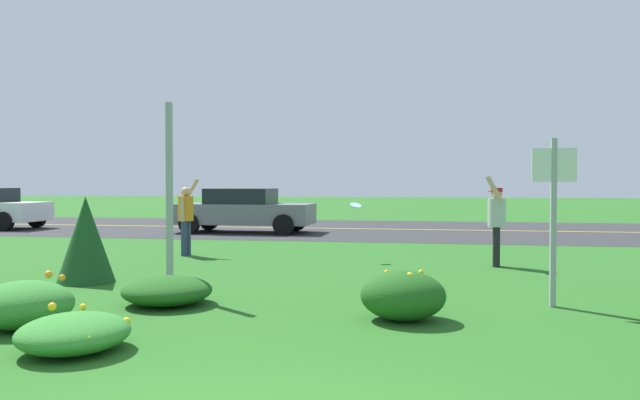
{
  "coord_description": "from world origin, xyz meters",
  "views": [
    {
      "loc": [
        1.23,
        -3.35,
        1.63
      ],
      "look_at": [
        -0.78,
        7.61,
        1.33
      ],
      "focal_mm": 35.2,
      "sensor_mm": 36.0,
      "label": 1
    }
  ],
  "objects_px": {
    "person_thrower_orange_shirt": "(186,215)",
    "frisbee_pale_blue": "(356,205)",
    "car_gray_center_left": "(243,210)",
    "sign_post_near_path": "(169,198)",
    "sign_post_by_roadside": "(553,204)",
    "person_catcher_red_cap_gray_shirt": "(496,218)"
  },
  "relations": [
    {
      "from": "sign_post_near_path",
      "to": "frisbee_pale_blue",
      "type": "bearing_deg",
      "value": 63.47
    },
    {
      "from": "frisbee_pale_blue",
      "to": "car_gray_center_left",
      "type": "relative_size",
      "value": 0.06
    },
    {
      "from": "sign_post_by_roadside",
      "to": "car_gray_center_left",
      "type": "relative_size",
      "value": 0.49
    },
    {
      "from": "sign_post_near_path",
      "to": "frisbee_pale_blue",
      "type": "height_order",
      "value": "sign_post_near_path"
    },
    {
      "from": "person_catcher_red_cap_gray_shirt",
      "to": "frisbee_pale_blue",
      "type": "xyz_separation_m",
      "value": [
        -2.81,
        0.43,
        0.22
      ]
    },
    {
      "from": "sign_post_by_roadside",
      "to": "car_gray_center_left",
      "type": "bearing_deg",
      "value": 124.66
    },
    {
      "from": "person_thrower_orange_shirt",
      "to": "frisbee_pale_blue",
      "type": "height_order",
      "value": "person_thrower_orange_shirt"
    },
    {
      "from": "sign_post_by_roadside",
      "to": "person_catcher_red_cap_gray_shirt",
      "type": "bearing_deg",
      "value": 95.0
    },
    {
      "from": "frisbee_pale_blue",
      "to": "car_gray_center_left",
      "type": "bearing_deg",
      "value": 123.99
    },
    {
      "from": "sign_post_by_roadside",
      "to": "car_gray_center_left",
      "type": "xyz_separation_m",
      "value": [
        -7.72,
        11.17,
        -0.61
      ]
    },
    {
      "from": "sign_post_near_path",
      "to": "car_gray_center_left",
      "type": "relative_size",
      "value": 0.62
    },
    {
      "from": "car_gray_center_left",
      "to": "frisbee_pale_blue",
      "type": "bearing_deg",
      "value": -56.01
    },
    {
      "from": "sign_post_near_path",
      "to": "car_gray_center_left",
      "type": "xyz_separation_m",
      "value": [
        -2.36,
        11.16,
        -0.66
      ]
    },
    {
      "from": "person_thrower_orange_shirt",
      "to": "car_gray_center_left",
      "type": "height_order",
      "value": "person_thrower_orange_shirt"
    },
    {
      "from": "sign_post_near_path",
      "to": "person_catcher_red_cap_gray_shirt",
      "type": "xyz_separation_m",
      "value": [
        5.01,
        3.97,
        -0.46
      ]
    },
    {
      "from": "sign_post_near_path",
      "to": "person_thrower_orange_shirt",
      "type": "height_order",
      "value": "sign_post_near_path"
    },
    {
      "from": "person_catcher_red_cap_gray_shirt",
      "to": "frisbee_pale_blue",
      "type": "distance_m",
      "value": 2.86
    },
    {
      "from": "sign_post_near_path",
      "to": "person_thrower_orange_shirt",
      "type": "relative_size",
      "value": 1.6
    },
    {
      "from": "sign_post_by_roadside",
      "to": "frisbee_pale_blue",
      "type": "distance_m",
      "value": 5.43
    },
    {
      "from": "sign_post_by_roadside",
      "to": "person_thrower_orange_shirt",
      "type": "xyz_separation_m",
      "value": [
        -7.02,
        4.64,
        -0.43
      ]
    },
    {
      "from": "sign_post_near_path",
      "to": "person_catcher_red_cap_gray_shirt",
      "type": "bearing_deg",
      "value": 38.38
    },
    {
      "from": "sign_post_near_path",
      "to": "sign_post_by_roadside",
      "type": "height_order",
      "value": "sign_post_near_path"
    }
  ]
}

